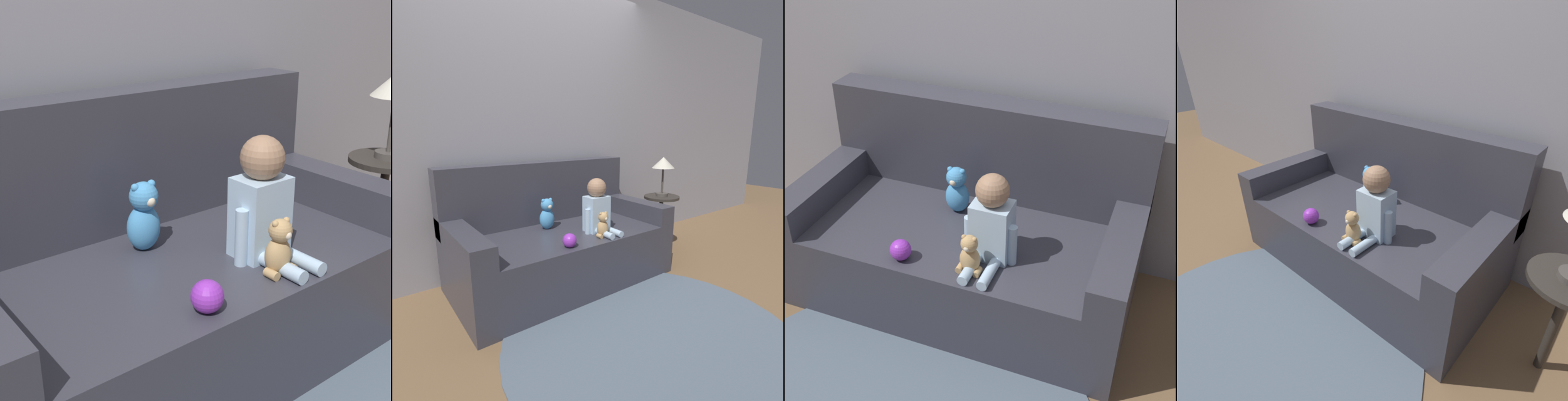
{
  "view_description": "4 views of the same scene",
  "coord_description": "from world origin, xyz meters",
  "views": [
    {
      "loc": [
        -1.05,
        -1.42,
        1.32
      ],
      "look_at": [
        0.05,
        -0.03,
        0.63
      ],
      "focal_mm": 50.0,
      "sensor_mm": 36.0,
      "label": 1
    },
    {
      "loc": [
        -1.29,
        -2.05,
        1.23
      ],
      "look_at": [
        0.17,
        -0.12,
        0.68
      ],
      "focal_mm": 28.0,
      "sensor_mm": 36.0,
      "label": 2
    },
    {
      "loc": [
        0.91,
        -2.08,
        2.06
      ],
      "look_at": [
        0.12,
        -0.06,
        0.65
      ],
      "focal_mm": 50.0,
      "sensor_mm": 36.0,
      "label": 3
    },
    {
      "loc": [
        1.2,
        -1.32,
        1.5
      ],
      "look_at": [
        0.07,
        -0.04,
        0.55
      ],
      "focal_mm": 28.0,
      "sensor_mm": 36.0,
      "label": 4
    }
  ],
  "objects": [
    {
      "name": "ground_plane",
      "position": [
        0.0,
        0.0,
        0.0
      ],
      "size": [
        12.0,
        12.0,
        0.0
      ],
      "primitive_type": "plane",
      "color": "brown"
    },
    {
      "name": "plush_toy_side",
      "position": [
        -0.08,
        0.11,
        0.56
      ],
      "size": [
        0.12,
        0.12,
        0.26
      ],
      "color": "#4C9EDB",
      "rests_on": "couch"
    },
    {
      "name": "person_baby",
      "position": [
        0.22,
        -0.19,
        0.63
      ],
      "size": [
        0.25,
        0.32,
        0.43
      ],
      "color": "silver",
      "rests_on": "couch"
    },
    {
      "name": "floor_rug",
      "position": [
        0.03,
        -0.95,
        0.01
      ],
      "size": [
        1.79,
        1.79,
        0.01
      ],
      "color": "slate",
      "rests_on": "ground_plane"
    },
    {
      "name": "wall_back",
      "position": [
        0.0,
        0.52,
        1.3
      ],
      "size": [
        8.0,
        0.05,
        2.6
      ],
      "color": "#93939E",
      "rests_on": "ground_plane"
    },
    {
      "name": "teddy_bear_brown",
      "position": [
        0.17,
        -0.31,
        0.53
      ],
      "size": [
        0.11,
        0.09,
        0.19
      ],
      "color": "tan",
      "rests_on": "couch"
    },
    {
      "name": "toy_ball",
      "position": [
        -0.16,
        -0.35,
        0.49
      ],
      "size": [
        0.1,
        0.1,
        0.1
      ],
      "color": "purple",
      "rests_on": "couch"
    },
    {
      "name": "couch",
      "position": [
        0.0,
        0.07,
        0.32
      ],
      "size": [
        1.72,
        0.88,
        0.96
      ],
      "color": "#383842",
      "rests_on": "ground_plane"
    }
  ]
}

